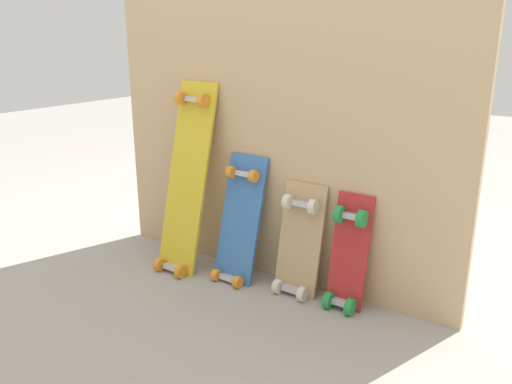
% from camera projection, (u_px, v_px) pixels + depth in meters
% --- Properties ---
extents(ground_plane, '(12.00, 12.00, 0.00)m').
position_uv_depth(ground_plane, '(264.00, 278.00, 2.48)').
color(ground_plane, '#9E9991').
extents(plywood_wall_panel, '(1.78, 0.04, 1.77)m').
position_uv_depth(plywood_wall_panel, '(274.00, 89.00, 2.28)').
color(plywood_wall_panel, tan).
rests_on(plywood_wall_panel, ground).
extents(skateboard_yellow, '(0.22, 0.31, 0.97)m').
position_uv_depth(skateboard_yellow, '(186.00, 185.00, 2.51)').
color(skateboard_yellow, gold).
rests_on(skateboard_yellow, ground).
extents(skateboard_blue, '(0.21, 0.23, 0.65)m').
position_uv_depth(skateboard_blue, '(239.00, 226.00, 2.43)').
color(skateboard_blue, '#386BAD').
rests_on(skateboard_blue, ground).
extents(skateboard_natural, '(0.20, 0.17, 0.56)m').
position_uv_depth(skateboard_natural, '(299.00, 247.00, 2.30)').
color(skateboard_natural, tan).
rests_on(skateboard_natural, ground).
extents(skateboard_red, '(0.16, 0.17, 0.55)m').
position_uv_depth(skateboard_red, '(348.00, 259.00, 2.17)').
color(skateboard_red, '#B22626').
rests_on(skateboard_red, ground).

